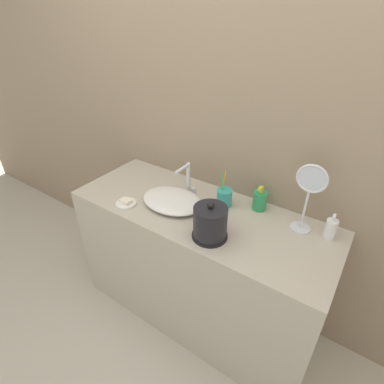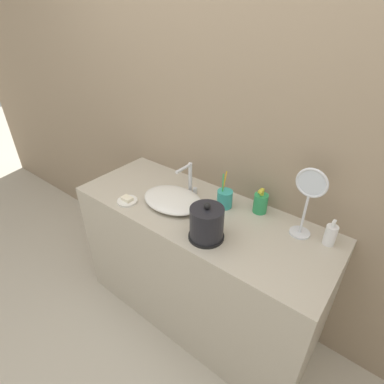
# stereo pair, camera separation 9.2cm
# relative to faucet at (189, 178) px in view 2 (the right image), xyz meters

# --- Properties ---
(ground_plane) EXTENTS (12.00, 12.00, 0.00)m
(ground_plane) POSITION_rel_faucet_xyz_m (0.15, -0.38, -0.92)
(ground_plane) COLOR #BCB29E
(wall_back) EXTENTS (6.00, 0.04, 2.60)m
(wall_back) POSITION_rel_faucet_xyz_m (0.15, 0.19, 0.38)
(wall_back) COLOR gray
(wall_back) RESTS_ON ground_plane
(vanity_counter) EXTENTS (1.44, 0.55, 0.81)m
(vanity_counter) POSITION_rel_faucet_xyz_m (0.15, -0.11, -0.51)
(vanity_counter) COLOR #B7AD99
(vanity_counter) RESTS_ON ground_plane
(sink_basin) EXTENTS (0.35, 0.26, 0.05)m
(sink_basin) POSITION_rel_faucet_xyz_m (-0.01, -0.14, -0.08)
(sink_basin) COLOR silver
(sink_basin) RESTS_ON vanity_counter
(faucet) EXTENTS (0.06, 0.13, 0.19)m
(faucet) POSITION_rel_faucet_xyz_m (0.00, 0.00, 0.00)
(faucet) COLOR silver
(faucet) RESTS_ON vanity_counter
(electric_kettle) EXTENTS (0.17, 0.17, 0.19)m
(electric_kettle) POSITION_rel_faucet_xyz_m (0.30, -0.25, -0.03)
(electric_kettle) COLOR black
(electric_kettle) RESTS_ON vanity_counter
(toothbrush_cup) EXTENTS (0.08, 0.08, 0.20)m
(toothbrush_cup) POSITION_rel_faucet_xyz_m (0.23, 0.01, -0.05)
(toothbrush_cup) COLOR teal
(toothbrush_cup) RESTS_ON vanity_counter
(lotion_bottle) EXTENTS (0.05, 0.05, 0.13)m
(lotion_bottle) POSITION_rel_faucet_xyz_m (0.77, 0.06, -0.05)
(lotion_bottle) COLOR white
(lotion_bottle) RESTS_ON vanity_counter
(shampoo_bottle) EXTENTS (0.07, 0.07, 0.14)m
(shampoo_bottle) POSITION_rel_faucet_xyz_m (0.40, 0.09, -0.05)
(shampoo_bottle) COLOR #2D9956
(shampoo_bottle) RESTS_ON vanity_counter
(soap_dish) EXTENTS (0.11, 0.11, 0.03)m
(soap_dish) POSITION_rel_faucet_xyz_m (-0.21, -0.28, -0.09)
(soap_dish) COLOR silver
(soap_dish) RESTS_ON vanity_counter
(vanity_mirror) EXTENTS (0.14, 0.10, 0.35)m
(vanity_mirror) POSITION_rel_faucet_xyz_m (0.64, 0.04, 0.10)
(vanity_mirror) COLOR silver
(vanity_mirror) RESTS_ON vanity_counter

